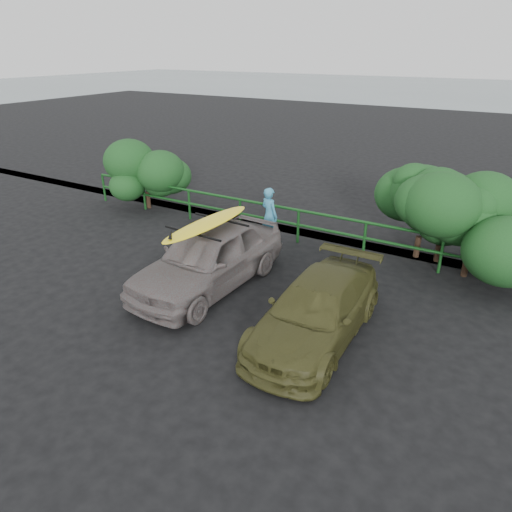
{
  "coord_description": "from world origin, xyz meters",
  "views": [
    {
      "loc": [
        6.2,
        -6.43,
        5.31
      ],
      "look_at": [
        1.67,
        1.39,
        1.14
      ],
      "focal_mm": 32.0,
      "sensor_mm": 36.0,
      "label": 1
    }
  ],
  "objects": [
    {
      "name": "shrub_right",
      "position": [
        5.0,
        5.5,
        1.25
      ],
      "size": [
        3.2,
        2.4,
        2.5
      ],
      "primitive_type": null,
      "color": "#1B4A1D",
      "rests_on": "ground"
    },
    {
      "name": "shrub_left",
      "position": [
        -4.8,
        5.4,
        1.06
      ],
      "size": [
        3.2,
        2.4,
        2.11
      ],
      "primitive_type": null,
      "color": "#1B4A1D",
      "rests_on": "ground"
    },
    {
      "name": "ocean",
      "position": [
        0.0,
        60.0,
        0.0
      ],
      "size": [
        200.0,
        200.0,
        0.0
      ],
      "primitive_type": "plane",
      "color": "slate",
      "rests_on": "ground"
    },
    {
      "name": "roof_rack",
      "position": [
        0.32,
        1.48,
        1.55
      ],
      "size": [
        1.64,
        1.19,
        0.05
      ],
      "primitive_type": null,
      "rotation": [
        0.0,
        0.0,
        -0.05
      ],
      "color": "black",
      "rests_on": "sedan"
    },
    {
      "name": "ground",
      "position": [
        0.0,
        0.0,
        0.0
      ],
      "size": [
        80.0,
        80.0,
        0.0
      ],
      "primitive_type": "plane",
      "color": "black"
    },
    {
      "name": "sedan",
      "position": [
        0.32,
        1.48,
        0.76
      ],
      "size": [
        2.04,
        4.56,
        1.52
      ],
      "primitive_type": "imported",
      "rotation": [
        0.0,
        0.0,
        -0.05
      ],
      "color": "#685E5D",
      "rests_on": "ground"
    },
    {
      "name": "olive_vehicle",
      "position": [
        3.38,
        0.8,
        0.6
      ],
      "size": [
        1.7,
        4.12,
        1.19
      ],
      "primitive_type": "imported",
      "rotation": [
        0.0,
        0.0,
        0.01
      ],
      "color": "#40401C",
      "rests_on": "ground"
    },
    {
      "name": "guardrail",
      "position": [
        0.0,
        5.0,
        0.52
      ],
      "size": [
        14.0,
        0.08,
        1.04
      ],
      "primitive_type": null,
      "color": "#144919",
      "rests_on": "ground"
    },
    {
      "name": "man",
      "position": [
        0.26,
        4.59,
        0.83
      ],
      "size": [
        0.71,
        0.59,
        1.67
      ],
      "primitive_type": "imported",
      "rotation": [
        0.0,
        0.0,
        2.76
      ],
      "color": "teal",
      "rests_on": "ground"
    },
    {
      "name": "surfboard",
      "position": [
        0.32,
        1.48,
        1.62
      ],
      "size": [
        0.76,
        2.95,
        0.09
      ],
      "primitive_type": "ellipsoid",
      "rotation": [
        0.0,
        0.0,
        -0.05
      ],
      "color": "yellow",
      "rests_on": "roof_rack"
    }
  ]
}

